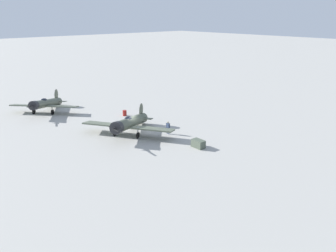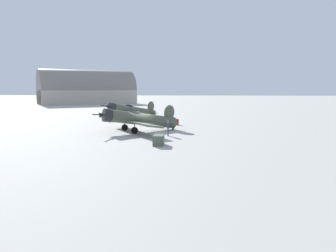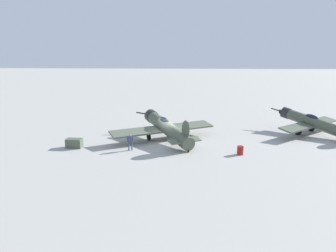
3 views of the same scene
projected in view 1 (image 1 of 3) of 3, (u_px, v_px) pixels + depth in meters
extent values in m
plane|color=#A8A59E|center=(131.00, 133.00, 45.62)|extent=(400.00, 400.00, 0.00)
cylinder|color=#4C5442|center=(131.00, 122.00, 45.15)|extent=(6.03, 8.57, 2.74)
cylinder|color=#232326|center=(117.00, 128.00, 41.00)|extent=(1.90, 1.76, 1.66)
cone|color=#232326|center=(114.00, 129.00, 40.38)|extent=(0.88, 0.88, 0.72)
cube|color=black|center=(114.00, 129.00, 40.25)|extent=(3.32, 0.95, 0.47)
ellipsoid|color=black|center=(128.00, 119.00, 44.09)|extent=(1.58, 1.92, 0.92)
cube|color=#565E4C|center=(128.00, 126.00, 44.23)|extent=(11.52, 8.16, 0.47)
ellipsoid|color=#4C5442|center=(141.00, 110.00, 48.39)|extent=(1.03, 1.57, 2.12)
cube|color=#565E4C|center=(141.00, 118.00, 48.57)|extent=(3.47, 2.72, 0.26)
cylinder|color=#999BA0|center=(138.00, 131.00, 43.39)|extent=(0.14, 0.14, 1.09)
cylinder|color=black|center=(138.00, 135.00, 43.56)|extent=(0.59, 0.79, 0.80)
cylinder|color=#999BA0|center=(115.00, 129.00, 44.28)|extent=(0.14, 0.14, 1.09)
cylinder|color=black|center=(115.00, 133.00, 44.45)|extent=(0.59, 0.79, 0.80)
cylinder|color=black|center=(143.00, 122.00, 49.53)|extent=(0.23, 0.29, 0.28)
cylinder|color=#4C5442|center=(47.00, 103.00, 55.15)|extent=(7.05, 7.57, 2.80)
cylinder|color=#232326|center=(34.00, 106.00, 50.87)|extent=(1.78, 1.76, 1.52)
cone|color=#232326|center=(32.00, 106.00, 50.22)|extent=(0.86, 0.86, 0.66)
cube|color=black|center=(31.00, 106.00, 50.08)|extent=(2.15, 1.94, 0.57)
ellipsoid|color=black|center=(44.00, 100.00, 54.08)|extent=(1.77, 1.84, 0.96)
cube|color=#565E4C|center=(44.00, 106.00, 54.19)|extent=(9.17, 8.56, 0.47)
ellipsoid|color=#4C5442|center=(56.00, 95.00, 58.54)|extent=(1.30, 1.41, 2.12)
cube|color=#565E4C|center=(56.00, 101.00, 58.70)|extent=(3.26, 3.10, 0.29)
cylinder|color=#999BA0|center=(52.00, 109.00, 53.62)|extent=(0.14, 0.14, 1.05)
cylinder|color=black|center=(52.00, 112.00, 53.78)|extent=(0.69, 0.73, 0.80)
cylinder|color=#999BA0|center=(33.00, 108.00, 53.93)|extent=(0.14, 0.14, 1.05)
cylinder|color=black|center=(34.00, 112.00, 54.09)|extent=(0.69, 0.73, 0.80)
cylinder|color=black|center=(59.00, 104.00, 59.62)|extent=(0.26, 0.27, 0.28)
cylinder|color=#384766|center=(169.00, 131.00, 45.02)|extent=(0.13, 0.13, 0.87)
cylinder|color=#384766|center=(167.00, 131.00, 45.22)|extent=(0.13, 0.13, 0.87)
cube|color=#384766|center=(168.00, 125.00, 44.89)|extent=(0.49, 0.28, 0.61)
sphere|color=gray|center=(168.00, 122.00, 44.75)|extent=(0.23, 0.23, 0.23)
cylinder|color=#384766|center=(170.00, 126.00, 44.70)|extent=(0.09, 0.09, 0.58)
cylinder|color=#384766|center=(166.00, 125.00, 45.07)|extent=(0.09, 0.09, 0.58)
cube|color=#4C5647|center=(198.00, 144.00, 40.54)|extent=(1.62, 0.96, 0.95)
cylinder|color=maroon|center=(125.00, 113.00, 53.19)|extent=(0.61, 0.61, 0.85)
torus|color=maroon|center=(125.00, 112.00, 53.13)|extent=(0.64, 0.64, 0.04)
torus|color=maroon|center=(125.00, 114.00, 53.24)|extent=(0.64, 0.64, 0.04)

